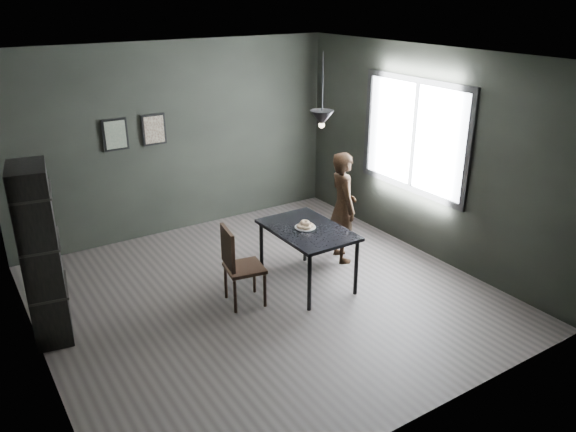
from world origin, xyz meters
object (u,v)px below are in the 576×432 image
cafe_table (307,234)px  woman (343,207)px  white_plate (305,228)px  wood_chair (237,261)px  pendant_lamp (322,118)px  shelf_unit (41,255)px

cafe_table → woman: bearing=22.2°
white_plate → woman: bearing=20.6°
wood_chair → white_plate: bearing=9.2°
wood_chair → woman: bearing=19.5°
woman → wood_chair: 1.79m
pendant_lamp → woman: bearing=22.5°
pendant_lamp → shelf_unit: bearing=172.3°
shelf_unit → wood_chair: bearing=-4.8°
white_plate → woman: 0.87m
woman → shelf_unit: (-3.71, 0.20, 0.19)m
cafe_table → pendant_lamp: bearing=21.8°
white_plate → wood_chair: wood_chair is taller
woman → white_plate: bearing=127.8°
wood_chair → pendant_lamp: 1.93m
shelf_unit → pendant_lamp: bearing=1.9°
wood_chair → pendant_lamp: size_ratio=1.12×
shelf_unit → pendant_lamp: pendant_lamp is taller
white_plate → woman: size_ratio=0.15×
white_plate → shelf_unit: 2.95m
cafe_table → shelf_unit: shelf_unit is taller
shelf_unit → pendant_lamp: (3.17, -0.43, 1.11)m
woman → wood_chair: size_ratio=1.55×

